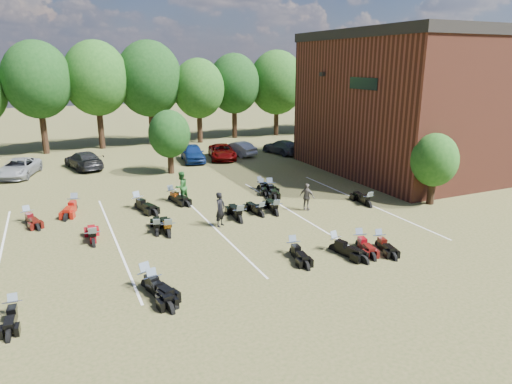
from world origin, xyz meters
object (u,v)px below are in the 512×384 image
motorcycle_7 (94,245)px  person_green (181,187)px  car_4 (193,153)px  motorcycle_14 (28,222)px  motorcycle_0 (15,316)px  motorcycle_3 (293,254)px  person_black (220,209)px  person_grey (307,197)px

motorcycle_7 → person_green: bearing=-136.2°
car_4 → motorcycle_14: (-12.78, -11.50, -0.75)m
motorcycle_0 → motorcycle_3: (11.25, 0.66, 0.00)m
person_green → motorcycle_7: person_green is taller
person_black → person_green: size_ratio=0.96×
car_4 → motorcycle_3: 21.36m
motorcycle_0 → motorcycle_7: (3.11, 5.50, 0.00)m
person_green → motorcycle_3: size_ratio=0.89×
person_green → motorcycle_14: size_ratio=0.85×
person_green → person_black: bearing=69.4°
person_green → motorcycle_7: 7.75m
motorcycle_0 → car_4: bearing=63.1°
motorcycle_3 → motorcycle_14: size_ratio=0.96×
car_4 → motorcycle_3: (-1.71, -21.28, -0.75)m
person_black → person_grey: 5.56m
car_4 → person_black: 16.79m
motorcycle_0 → motorcycle_7: 6.32m
person_grey → motorcycle_3: 6.58m
motorcycle_3 → motorcycle_14: motorcycle_14 is taller
person_black → motorcycle_0: bearing=172.0°
motorcycle_3 → motorcycle_7: size_ratio=0.93×
person_black → person_grey: bearing=-33.4°
car_4 → motorcycle_0: car_4 is taller
motorcycle_0 → motorcycle_14: motorcycle_14 is taller
person_green → motorcycle_3: 10.30m
car_4 → person_black: size_ratio=2.37×
person_black → person_grey: person_black is taller
person_black → person_grey: (5.54, 0.44, -0.11)m
motorcycle_0 → motorcycle_3: size_ratio=0.92×
motorcycle_7 → person_grey: bearing=-175.8°
person_grey → motorcycle_14: person_grey is taller
person_black → person_green: 5.17m
motorcycle_0 → motorcycle_7: motorcycle_7 is taller
motorcycle_3 → motorcycle_0: bearing=-169.2°
person_black → motorcycle_0: 11.05m
motorcycle_7 → car_4: bearing=-118.9°
car_4 → person_grey: person_grey is taller
person_grey → motorcycle_3: size_ratio=0.75×
motorcycle_0 → motorcycle_7: size_ratio=0.85×
person_black → motorcycle_3: bearing=-108.5°
motorcycle_3 → motorcycle_14: (-11.07, 9.79, 0.00)m
motorcycle_0 → motorcycle_3: 11.27m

